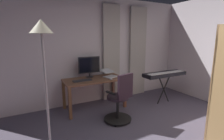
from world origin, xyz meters
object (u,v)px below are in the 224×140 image
object	(u,v)px
desk	(94,83)
laptop	(109,74)
computer_keyboard	(82,81)
piano_keyboard	(165,75)
office_chair	(120,100)
floor_lamp	(43,53)
computer_mouse	(111,79)
computer_monitor	(89,66)

from	to	relation	value
desk	laptop	size ratio (longest dim) A/B	3.24
computer_keyboard	piano_keyboard	bearing A→B (deg)	167.02
office_chair	laptop	bearing A→B (deg)	61.77
computer_keyboard	floor_lamp	bearing A→B (deg)	56.03
desk	computer_mouse	distance (m)	0.41
desk	piano_keyboard	xyz separation A→B (m)	(-1.68, 0.54, 0.12)
laptop	piano_keyboard	xyz separation A→B (m)	(-1.29, 0.55, -0.03)
desk	computer_mouse	bearing A→B (deg)	137.73
computer_mouse	piano_keyboard	size ratio (longest dim) A/B	0.08
computer_mouse	floor_lamp	distance (m)	2.01
desk	piano_keyboard	distance (m)	1.77
office_chair	floor_lamp	xyz separation A→B (m)	(1.39, 0.52, 1.03)
desk	computer_monitor	distance (m)	0.44
computer_keyboard	computer_mouse	bearing A→B (deg)	162.72
computer_keyboard	desk	bearing A→B (deg)	-166.56
computer_monitor	piano_keyboard	distance (m)	1.90
laptop	piano_keyboard	distance (m)	1.40
laptop	office_chair	bearing A→B (deg)	58.54
computer_mouse	floor_lamp	size ratio (longest dim) A/B	0.05
computer_monitor	laptop	world-z (taller)	computer_monitor
computer_monitor	laptop	distance (m)	0.53
desk	piano_keyboard	bearing A→B (deg)	162.29
computer_monitor	laptop	xyz separation A→B (m)	(-0.43, 0.20, -0.22)
desk	computer_monitor	xyz separation A→B (m)	(0.04, -0.22, 0.37)
office_chair	laptop	size ratio (longest dim) A/B	2.31
laptop	computer_mouse	distance (m)	0.30
desk	floor_lamp	size ratio (longest dim) A/B	0.74
desk	office_chair	xyz separation A→B (m)	(-0.19, 0.86, -0.17)
computer_monitor	computer_keyboard	distance (m)	0.49
desk	computer_mouse	xyz separation A→B (m)	(-0.29, 0.27, 0.11)
computer_keyboard	piano_keyboard	distance (m)	2.05
computer_keyboard	office_chair	bearing A→B (deg)	123.07
office_chair	computer_monitor	size ratio (longest dim) A/B	1.87
computer_monitor	computer_mouse	distance (m)	0.64
computer_keyboard	laptop	size ratio (longest dim) A/B	0.94
laptop	computer_mouse	world-z (taller)	laptop
office_chair	computer_keyboard	size ratio (longest dim) A/B	2.46
floor_lamp	desk	bearing A→B (deg)	-130.92
laptop	desk	bearing A→B (deg)	-16.20
computer_keyboard	computer_monitor	bearing A→B (deg)	-133.43
computer_monitor	computer_keyboard	bearing A→B (deg)	46.57
desk	computer_keyboard	bearing A→B (deg)	13.44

